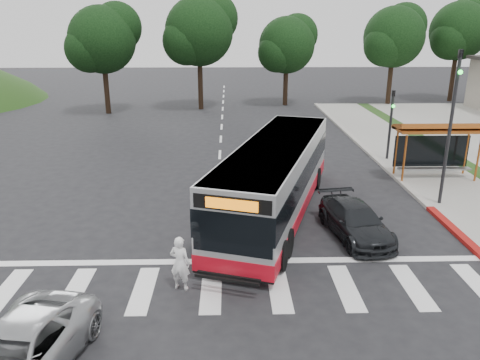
{
  "coord_description": "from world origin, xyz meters",
  "views": [
    {
      "loc": [
        0.55,
        -17.07,
        7.42
      ],
      "look_at": [
        0.98,
        0.37,
        1.6
      ],
      "focal_mm": 35.0,
      "sensor_mm": 36.0,
      "label": 1
    }
  ],
  "objects_px": {
    "dark_sedan": "(355,221)",
    "transit_bus": "(276,180)",
    "silver_suv_south": "(15,356)",
    "pedestrian": "(180,263)"
  },
  "relations": [
    {
      "from": "dark_sedan",
      "to": "transit_bus",
      "type": "bearing_deg",
      "value": 132.26
    },
    {
      "from": "transit_bus",
      "to": "silver_suv_south",
      "type": "distance_m",
      "value": 11.37
    },
    {
      "from": "silver_suv_south",
      "to": "pedestrian",
      "type": "bearing_deg",
      "value": 59.43
    },
    {
      "from": "transit_bus",
      "to": "dark_sedan",
      "type": "relative_size",
      "value": 2.78
    },
    {
      "from": "pedestrian",
      "to": "transit_bus",
      "type": "bearing_deg",
      "value": -101.87
    },
    {
      "from": "pedestrian",
      "to": "silver_suv_south",
      "type": "distance_m",
      "value": 4.88
    },
    {
      "from": "transit_bus",
      "to": "silver_suv_south",
      "type": "relative_size",
      "value": 2.51
    },
    {
      "from": "transit_bus",
      "to": "silver_suv_south",
      "type": "height_order",
      "value": "transit_bus"
    },
    {
      "from": "pedestrian",
      "to": "dark_sedan",
      "type": "relative_size",
      "value": 0.4
    },
    {
      "from": "pedestrian",
      "to": "silver_suv_south",
      "type": "height_order",
      "value": "pedestrian"
    }
  ]
}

